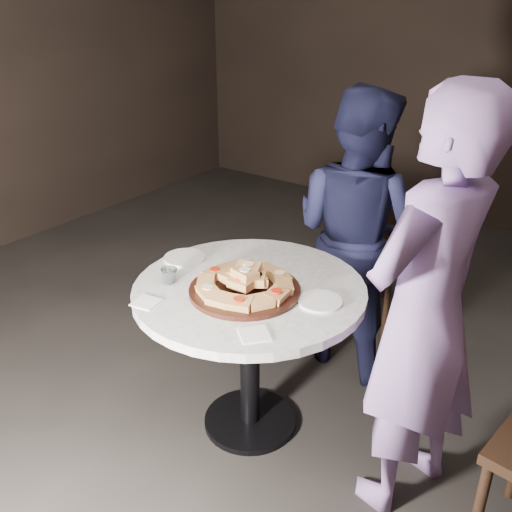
# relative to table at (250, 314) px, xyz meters

# --- Properties ---
(floor) EXTENTS (7.00, 7.00, 0.00)m
(floor) POSITION_rel_table_xyz_m (-0.02, -0.08, -0.64)
(floor) COLOR black
(floor) RESTS_ON ground
(table) EXTENTS (1.39, 1.39, 0.79)m
(table) POSITION_rel_table_xyz_m (0.00, 0.00, 0.00)
(table) COLOR black
(table) RESTS_ON ground
(serving_board) EXTENTS (0.53, 0.53, 0.02)m
(serving_board) POSITION_rel_table_xyz_m (0.02, -0.06, 0.16)
(serving_board) COLOR black
(serving_board) RESTS_ON table
(focaccia_pile) EXTENTS (0.43, 0.44, 0.12)m
(focaccia_pile) POSITION_rel_table_xyz_m (0.02, -0.06, 0.20)
(focaccia_pile) COLOR #BA8148
(focaccia_pile) RESTS_ON serving_board
(plate_left) EXTENTS (0.23, 0.23, 0.01)m
(plate_left) POSITION_rel_table_xyz_m (-0.43, 0.04, 0.15)
(plate_left) COLOR white
(plate_left) RESTS_ON table
(plate_right) EXTENTS (0.21, 0.21, 0.01)m
(plate_right) POSITION_rel_table_xyz_m (0.33, 0.06, 0.15)
(plate_right) COLOR white
(plate_right) RESTS_ON table
(water_glass) EXTENTS (0.09, 0.09, 0.07)m
(water_glass) POSITION_rel_table_xyz_m (-0.31, -0.19, 0.18)
(water_glass) COLOR silver
(water_glass) RESTS_ON table
(napkin_near) EXTENTS (0.12, 0.12, 0.01)m
(napkin_near) POSITION_rel_table_xyz_m (-0.26, -0.38, 0.15)
(napkin_near) COLOR white
(napkin_near) RESTS_ON table
(napkin_far) EXTENTS (0.16, 0.16, 0.01)m
(napkin_far) POSITION_rel_table_xyz_m (0.25, -0.31, 0.15)
(napkin_far) COLOR white
(napkin_far) RESTS_ON table
(chair_far) EXTENTS (0.58, 0.59, 0.95)m
(chair_far) POSITION_rel_table_xyz_m (0.07, 1.26, -0.09)
(chair_far) COLOR black
(chair_far) RESTS_ON ground
(diner_navy) EXTENTS (0.85, 0.71, 1.58)m
(diner_navy) POSITION_rel_table_xyz_m (0.10, 0.83, 0.15)
(diner_navy) COLOR black
(diner_navy) RESTS_ON ground
(diner_teal) EXTENTS (0.57, 0.73, 1.75)m
(diner_teal) POSITION_rel_table_xyz_m (0.77, 0.07, 0.24)
(diner_teal) COLOR #7E64A2
(diner_teal) RESTS_ON ground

